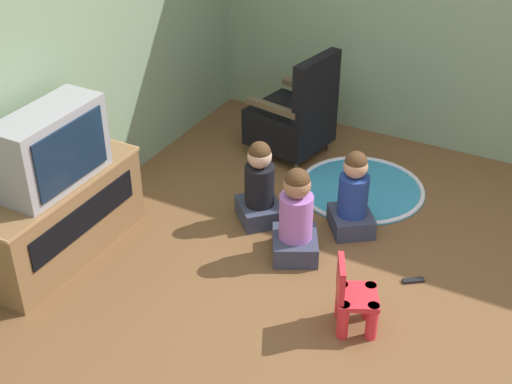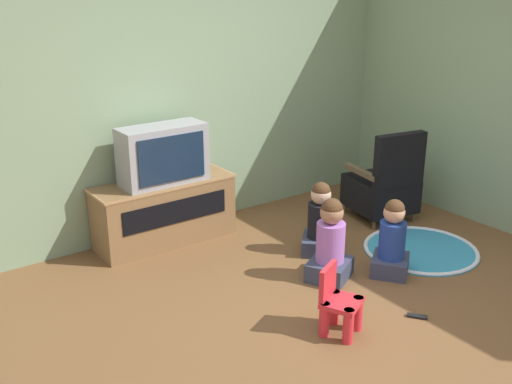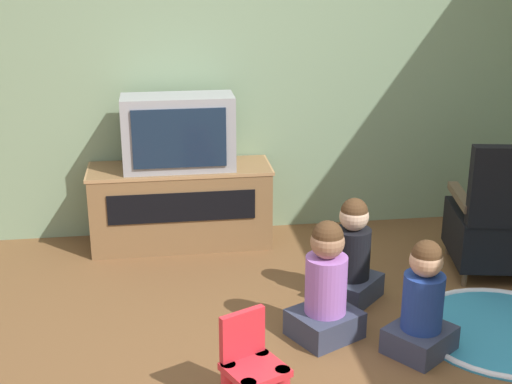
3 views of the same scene
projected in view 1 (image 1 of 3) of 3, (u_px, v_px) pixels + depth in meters
The scene contains 11 objects.
ground_plane at pixel (338, 287), 4.84m from camera, with size 30.00×30.00×0.00m, color brown.
wall_back at pixel (26, 49), 4.73m from camera, with size 5.38×0.12×2.82m.
tv_cabinet at pixel (60, 216), 5.00m from camera, with size 1.34×0.47×0.60m.
television at pixel (52, 148), 4.69m from camera, with size 0.79×0.34×0.54m.
black_armchair at pixel (294, 118), 6.22m from camera, with size 0.69×0.72×0.96m.
yellow_kid_chair at pixel (354, 301), 4.41m from camera, with size 0.35×0.34×0.50m.
play_mat at pixel (361, 188), 5.88m from camera, with size 1.05×1.05×0.04m.
child_watching_left at pixel (296, 219), 4.98m from camera, with size 0.47×0.45×0.71m.
child_watching_center at pixel (353, 197), 5.26m from camera, with size 0.45×0.44×0.67m.
child_watching_right at pixel (259, 187), 5.36m from camera, with size 0.46×0.46×0.68m.
remote_control at pixel (413, 280), 4.88m from camera, with size 0.12×0.15×0.02m.
Camera 1 is at (-3.57, -1.26, 3.14)m, focal length 50.00 mm.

